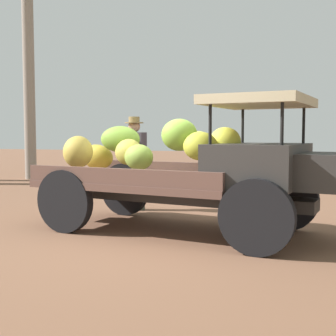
# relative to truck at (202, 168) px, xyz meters

# --- Properties ---
(ground_plane) EXTENTS (60.00, 60.00, 0.00)m
(ground_plane) POSITION_rel_truck_xyz_m (-0.19, -0.16, -0.93)
(ground_plane) COLOR brown
(truck) EXTENTS (4.62, 2.33, 1.89)m
(truck) POSITION_rel_truck_xyz_m (0.00, 0.00, 0.00)
(truck) COLOR #322F2E
(truck) RESTS_ON ground
(farmer) EXTENTS (0.53, 0.47, 1.72)m
(farmer) POSITION_rel_truck_xyz_m (-1.66, 1.61, 0.05)
(farmer) COLOR #444B40
(farmer) RESTS_ON ground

